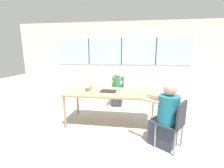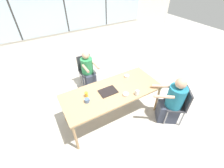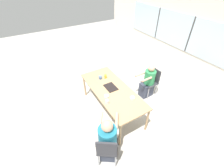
{
  "view_description": "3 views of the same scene",
  "coord_description": "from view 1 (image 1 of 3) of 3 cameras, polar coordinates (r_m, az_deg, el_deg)",
  "views": [
    {
      "loc": [
        0.46,
        -3.28,
        1.66
      ],
      "look_at": [
        0.0,
        0.0,
        0.96
      ],
      "focal_mm": 24.0,
      "sensor_mm": 36.0,
      "label": 1
    },
    {
      "loc": [
        -1.16,
        -2.0,
        2.85
      ],
      "look_at": [
        0.0,
        0.0,
        0.96
      ],
      "focal_mm": 24.0,
      "sensor_mm": 36.0,
      "label": 2
    },
    {
      "loc": [
        2.51,
        -1.5,
        3.25
      ],
      "look_at": [
        0.0,
        0.0,
        0.96
      ],
      "focal_mm": 24.0,
      "sensor_mm": 36.0,
      "label": 3
    }
  ],
  "objects": [
    {
      "name": "juice_glass",
      "position": [
        3.62,
        -8.02,
        -1.35
      ],
      "size": [
        0.06,
        0.06,
        0.11
      ],
      "color": "gold",
      "rests_on": "dining_table"
    },
    {
      "name": "bowl_cereal",
      "position": [
        3.63,
        8.97,
        -1.88
      ],
      "size": [
        0.11,
        0.11,
        0.05
      ],
      "color": "silver",
      "rests_on": "dining_table"
    },
    {
      "name": "person_man_blue_shirt",
      "position": [
        4.74,
        1.95,
        -2.48
      ],
      "size": [
        0.35,
        0.61,
        1.07
      ],
      "rotation": [
        0.0,
        0.0,
        -3.13
      ],
      "color": "#333847",
      "rests_on": "ground_plane"
    },
    {
      "name": "bowl_white_shallow",
      "position": [
        3.16,
        2.39,
        -3.83
      ],
      "size": [
        0.12,
        0.12,
        0.04
      ],
      "color": "silver",
      "rests_on": "dining_table"
    },
    {
      "name": "chair_for_man_blue_shirt",
      "position": [
        4.89,
        2.13,
        -1.4
      ],
      "size": [
        0.41,
        0.41,
        0.88
      ],
      "rotation": [
        0.0,
        0.0,
        -3.13
      ],
      "color": "#333338",
      "rests_on": "ground_plane"
    },
    {
      "name": "chair_for_woman_green_shirt",
      "position": [
        2.8,
        22.99,
        -12.81
      ],
      "size": [
        0.56,
        0.56,
        0.88
      ],
      "rotation": [
        0.0,
        0.0,
        0.97
      ],
      "color": "#333338",
      "rests_on": "ground_plane"
    },
    {
      "name": "ground_plane",
      "position": [
        3.7,
        -0.0,
        -14.62
      ],
      "size": [
        16.0,
        16.0,
        0.0
      ],
      "primitive_type": "plane",
      "color": "#B2ADA3"
    },
    {
      "name": "dining_table",
      "position": [
        3.44,
        -0.0,
        -3.84
      ],
      "size": [
        2.08,
        0.88,
        0.78
      ],
      "color": "tan",
      "rests_on": "ground_plane"
    },
    {
      "name": "coffee_mug",
      "position": [
        3.5,
        -9.35,
        -2.09
      ],
      "size": [
        0.1,
        0.09,
        0.08
      ],
      "color": "slate",
      "rests_on": "dining_table"
    },
    {
      "name": "person_woman_green_shirt",
      "position": [
        2.86,
        19.7,
        -12.32
      ],
      "size": [
        0.72,
        0.65,
        1.16
      ],
      "rotation": [
        0.0,
        0.0,
        0.97
      ],
      "color": "#333847",
      "rests_on": "ground_plane"
    },
    {
      "name": "wall_back_with_windows",
      "position": [
        5.97,
        3.63,
        9.67
      ],
      "size": [
        8.4,
        0.08,
        2.8
      ],
      "color": "silver",
      "rests_on": "ground_plane"
    },
    {
      "name": "food_tray_dark",
      "position": [
        3.45,
        -1.4,
        -2.68
      ],
      "size": [
        0.36,
        0.26,
        0.02
      ],
      "color": "black",
      "rests_on": "dining_table"
    },
    {
      "name": "milk_carton_small",
      "position": [
        3.04,
        6.02,
        -3.89
      ],
      "size": [
        0.06,
        0.06,
        0.11
      ],
      "color": "silver",
      "rests_on": "dining_table"
    }
  ]
}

